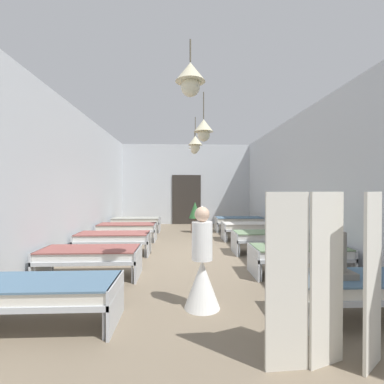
% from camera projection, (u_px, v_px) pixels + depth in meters
% --- Properties ---
extents(ground_plane, '(6.83, 13.13, 0.10)m').
position_uv_depth(ground_plane, '(192.00, 256.00, 7.38)').
color(ground_plane, '#7A6B56').
extents(room_shell, '(6.63, 12.73, 3.91)m').
position_uv_depth(room_shell, '(190.00, 181.00, 8.71)').
color(room_shell, silver).
rests_on(room_shell, ground).
extents(bed_left_row_0, '(1.90, 0.84, 0.57)m').
position_uv_depth(bed_left_row_0, '(41.00, 291.00, 3.49)').
color(bed_left_row_0, '#B7BCC1').
rests_on(bed_left_row_0, ground).
extents(bed_right_row_0, '(1.90, 0.84, 0.57)m').
position_uv_depth(bed_right_row_0, '(360.00, 286.00, 3.67)').
color(bed_right_row_0, '#B7BCC1').
rests_on(bed_right_row_0, ground).
extents(bed_left_row_1, '(1.90, 0.84, 0.57)m').
position_uv_depth(bed_left_row_1, '(90.00, 255.00, 5.39)').
color(bed_left_row_1, '#B7BCC1').
rests_on(bed_left_row_1, ground).
extents(bed_right_row_1, '(1.90, 0.84, 0.57)m').
position_uv_depth(bed_right_row_1, '(299.00, 253.00, 5.57)').
color(bed_right_row_1, '#B7BCC1').
rests_on(bed_right_row_1, ground).
extents(bed_left_row_2, '(1.90, 0.84, 0.57)m').
position_uv_depth(bed_left_row_2, '(113.00, 238.00, 7.29)').
color(bed_left_row_2, '#B7BCC1').
rests_on(bed_left_row_2, ground).
extents(bed_right_row_2, '(1.90, 0.84, 0.57)m').
position_uv_depth(bed_right_row_2, '(269.00, 237.00, 7.47)').
color(bed_right_row_2, '#B7BCC1').
rests_on(bed_right_row_2, ground).
extents(bed_left_row_3, '(1.90, 0.84, 0.57)m').
position_uv_depth(bed_left_row_3, '(127.00, 228.00, 9.19)').
color(bed_left_row_3, '#B7BCC1').
rests_on(bed_left_row_3, ground).
extents(bed_right_row_3, '(1.90, 0.84, 0.57)m').
position_uv_depth(bed_right_row_3, '(251.00, 227.00, 9.36)').
color(bed_right_row_3, '#B7BCC1').
rests_on(bed_right_row_3, ground).
extents(bed_left_row_4, '(1.90, 0.84, 0.57)m').
position_uv_depth(bed_left_row_4, '(136.00, 221.00, 11.08)').
color(bed_left_row_4, '#B7BCC1').
rests_on(bed_left_row_4, ground).
extents(bed_right_row_4, '(1.90, 0.84, 0.57)m').
position_uv_depth(bed_right_row_4, '(239.00, 221.00, 11.26)').
color(bed_right_row_4, '#B7BCC1').
rests_on(bed_right_row_4, ground).
extents(nurse_near_aisle, '(0.52, 0.52, 1.49)m').
position_uv_depth(nurse_near_aisle, '(202.00, 272.00, 4.02)').
color(nurse_near_aisle, white).
rests_on(nurse_near_aisle, ground).
extents(patient_seated_primary, '(0.44, 0.44, 0.80)m').
position_uv_depth(patient_seated_primary, '(333.00, 253.00, 3.69)').
color(patient_seated_primary, slate).
rests_on(patient_seated_primary, bed_right_row_0).
extents(potted_plant, '(0.49, 0.49, 1.21)m').
position_uv_depth(potted_plant, '(195.00, 214.00, 10.97)').
color(potted_plant, brown).
rests_on(potted_plant, ground).
extents(privacy_screen, '(1.23, 0.29, 1.70)m').
position_uv_depth(privacy_screen, '(329.00, 280.00, 2.68)').
color(privacy_screen, silver).
rests_on(privacy_screen, ground).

